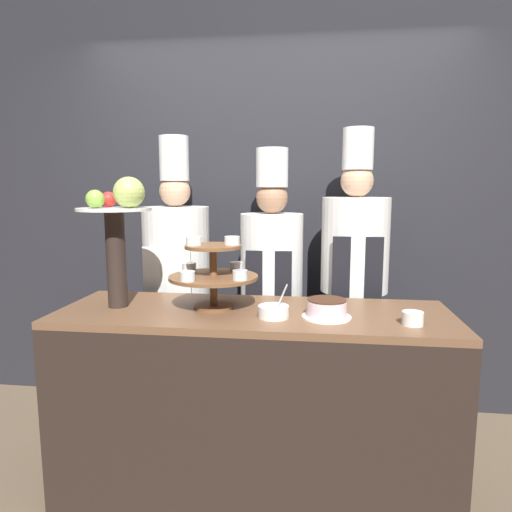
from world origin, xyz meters
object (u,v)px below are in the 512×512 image
(fruit_pedestal, at_px, (118,224))
(serving_bowl_near, at_px, (274,311))
(chef_left, at_px, (177,276))
(chef_center_right, at_px, (354,274))
(cake_round, at_px, (327,309))
(chef_center_left, at_px, (271,280))
(cup_white, at_px, (413,318))
(tiered_stand, at_px, (213,271))

(fruit_pedestal, distance_m, serving_bowl_near, 0.86)
(fruit_pedestal, height_order, chef_left, chef_left)
(fruit_pedestal, xyz_separation_m, chef_center_right, (1.18, 0.64, -0.33))
(cake_round, distance_m, chef_center_left, 0.77)
(cup_white, distance_m, serving_bowl_near, 0.60)
(tiered_stand, height_order, fruit_pedestal, fruit_pedestal)
(serving_bowl_near, xyz_separation_m, chef_center_right, (0.42, 0.73, 0.05))
(tiered_stand, relative_size, fruit_pedestal, 0.68)
(cup_white, bearing_deg, serving_bowl_near, 176.31)
(chef_left, height_order, chef_center_right, chef_center_right)
(chef_left, bearing_deg, fruit_pedestal, -97.83)
(serving_bowl_near, bearing_deg, cake_round, 6.56)
(chef_center_left, bearing_deg, tiered_stand, -110.62)
(fruit_pedestal, distance_m, cup_white, 1.42)
(chef_center_right, bearing_deg, tiered_stand, -140.19)
(chef_center_left, height_order, chef_center_right, chef_center_right)
(fruit_pedestal, distance_m, chef_center_left, 1.01)
(serving_bowl_near, relative_size, chef_center_right, 0.08)
(serving_bowl_near, bearing_deg, chef_left, 132.82)
(cup_white, xyz_separation_m, serving_bowl_near, (-0.60, 0.04, -0.00))
(cake_round, height_order, serving_bowl_near, serving_bowl_near)
(cup_white, distance_m, chef_left, 1.49)
(cake_round, height_order, chef_left, chef_left)
(tiered_stand, distance_m, chef_left, 0.72)
(cup_white, xyz_separation_m, chef_center_right, (-0.18, 0.77, 0.05))
(cake_round, distance_m, serving_bowl_near, 0.24)
(chef_center_left, relative_size, chef_center_right, 0.94)
(serving_bowl_near, distance_m, chef_center_left, 0.73)
(fruit_pedestal, bearing_deg, cake_round, -3.67)
(chef_left, xyz_separation_m, chef_center_right, (1.09, 0.00, 0.04))
(serving_bowl_near, relative_size, chef_left, 0.09)
(cake_round, bearing_deg, chef_left, 142.50)
(serving_bowl_near, bearing_deg, cup_white, -3.69)
(cake_round, relative_size, serving_bowl_near, 1.43)
(cake_round, distance_m, chef_left, 1.15)
(cup_white, relative_size, chef_center_right, 0.05)
(fruit_pedestal, xyz_separation_m, cup_white, (1.36, -0.13, -0.38))
(tiered_stand, xyz_separation_m, chef_left, (-0.37, 0.60, -0.15))
(tiered_stand, bearing_deg, chef_center_left, 69.38)
(cup_white, height_order, chef_center_left, chef_center_left)
(chef_left, height_order, chef_center_left, chef_left)
(fruit_pedestal, bearing_deg, cup_white, -5.46)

